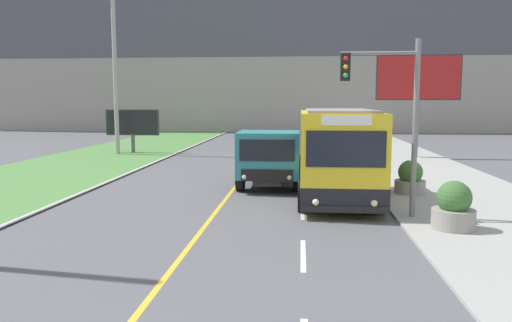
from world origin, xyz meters
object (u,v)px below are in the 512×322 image
(city_bus, at_px, (338,156))
(billboard_small, at_px, (132,123))
(planter_round_second, at_px, (410,179))
(planter_round_near, at_px, (454,208))
(utility_pole_far, at_px, (115,62))
(billboard_large, at_px, (418,81))
(dump_truck, at_px, (270,158))
(traffic_light_mast, at_px, (392,105))

(city_bus, relative_size, billboard_small, 1.66)
(billboard_small, relative_size, planter_round_second, 2.92)
(city_bus, bearing_deg, planter_round_near, -53.19)
(city_bus, height_order, utility_pole_far, utility_pole_far)
(city_bus, bearing_deg, billboard_large, 67.59)
(dump_truck, height_order, billboard_large, billboard_large)
(city_bus, distance_m, billboard_large, 15.51)
(billboard_large, bearing_deg, billboard_small, 175.33)
(billboard_small, distance_m, planter_round_second, 20.94)
(utility_pole_far, distance_m, planter_round_second, 21.38)
(traffic_light_mast, bearing_deg, utility_pole_far, 131.02)
(dump_truck, xyz_separation_m, billboard_small, (-10.12, 12.58, 0.80))
(traffic_light_mast, height_order, planter_round_near, traffic_light_mast)
(billboard_large, bearing_deg, utility_pole_far, 178.75)
(billboard_large, distance_m, planter_round_second, 13.55)
(city_bus, height_order, planter_round_second, city_bus)
(city_bus, distance_m, billboard_small, 20.05)
(dump_truck, distance_m, planter_round_near, 8.64)
(utility_pole_far, height_order, billboard_small, utility_pole_far)
(planter_round_second, bearing_deg, billboard_large, 76.59)
(billboard_large, height_order, planter_round_near, billboard_large)
(billboard_large, distance_m, billboard_small, 18.71)
(city_bus, xyz_separation_m, traffic_light_mast, (1.35, -2.41, 1.76))
(dump_truck, xyz_separation_m, utility_pole_far, (-10.80, 11.48, 4.79))
(billboard_large, bearing_deg, planter_round_second, -103.41)
(dump_truck, xyz_separation_m, planter_round_near, (5.35, -6.75, -0.54))
(dump_truck, bearing_deg, planter_round_near, -51.58)
(city_bus, height_order, billboard_small, city_bus)
(billboard_large, bearing_deg, dump_truck, -126.93)
(utility_pole_far, bearing_deg, planter_round_second, -38.81)
(city_bus, xyz_separation_m, billboard_small, (-12.65, 15.55, 0.37))
(dump_truck, bearing_deg, billboard_large, 53.07)
(planter_round_near, xyz_separation_m, planter_round_second, (-0.03, 5.26, -0.03))
(dump_truck, relative_size, billboard_small, 1.76)
(utility_pole_far, bearing_deg, city_bus, -47.33)
(utility_pole_far, xyz_separation_m, billboard_small, (0.68, 1.09, -3.99))
(utility_pole_far, xyz_separation_m, billboard_large, (19.12, -0.42, -1.26))
(utility_pole_far, height_order, planter_round_second, utility_pole_far)
(planter_round_second, bearing_deg, billboard_small, 137.69)
(dump_truck, height_order, planter_round_second, dump_truck)
(traffic_light_mast, xyz_separation_m, billboard_large, (4.44, 16.46, 1.34))
(planter_round_near, relative_size, planter_round_second, 1.05)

